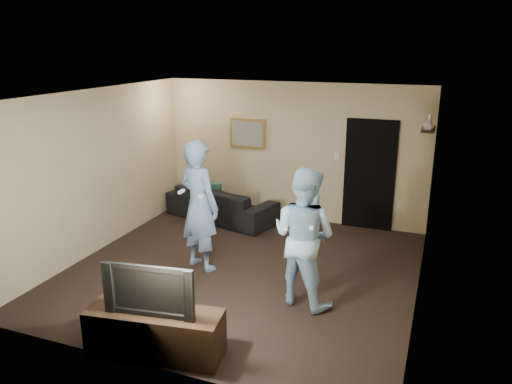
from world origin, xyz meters
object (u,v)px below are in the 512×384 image
at_px(wii_player_left, 199,206).
at_px(tv_console, 155,333).
at_px(television, 152,287).
at_px(wii_player_right, 304,236).
at_px(sofa, 222,203).

bearing_deg(wii_player_left, tv_console, -75.89).
bearing_deg(tv_console, wii_player_left, 95.83).
distance_m(tv_console, television, 0.55).
height_order(wii_player_left, wii_player_right, wii_player_left).
relative_size(wii_player_left, wii_player_right, 1.07).
height_order(sofa, wii_player_left, wii_player_left).
relative_size(television, wii_player_right, 0.55).
xyz_separation_m(tv_console, wii_player_right, (1.18, 1.69, 0.66)).
height_order(sofa, wii_player_right, wii_player_right).
distance_m(tv_console, wii_player_left, 2.33).
height_order(tv_console, wii_player_right, wii_player_right).
relative_size(tv_console, wii_player_left, 0.76).
relative_size(sofa, wii_player_right, 1.19).
bearing_deg(television, sofa, 96.97).
bearing_deg(wii_player_right, sofa, 132.61).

